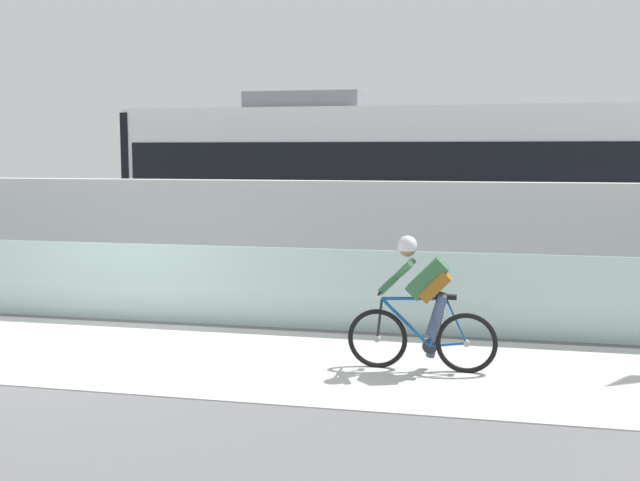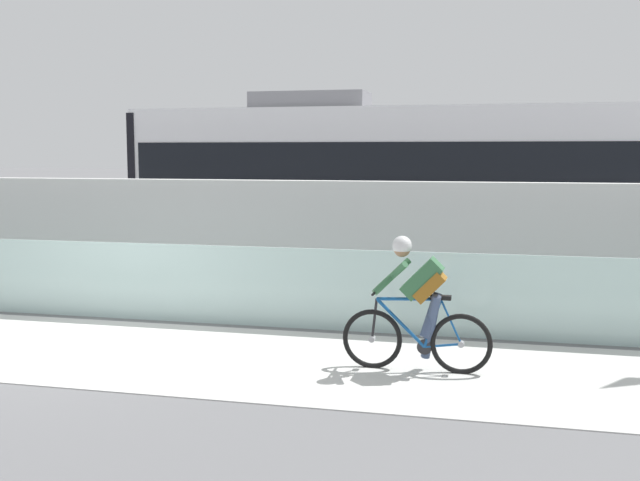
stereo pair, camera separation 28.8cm
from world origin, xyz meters
TOP-DOWN VIEW (x-y plane):
  - ground_plane at (0.00, 0.00)m, footprint 200.00×200.00m
  - bike_path_deck at (0.00, 0.00)m, footprint 32.00×3.20m
  - glass_parapet at (0.00, 1.85)m, footprint 32.00×0.05m
  - concrete_barrier_wall at (0.00, 3.65)m, footprint 32.00×0.36m
  - tram_rail_near at (0.00, 6.13)m, footprint 32.00×0.08m
  - tram_rail_far at (0.00, 7.57)m, footprint 32.00×0.08m
  - tram at (3.47, 6.85)m, footprint 11.06×2.54m
  - cyclist_on_bike at (4.57, 0.00)m, footprint 1.77×0.58m

SIDE VIEW (x-z plane):
  - ground_plane at x=0.00m, z-range 0.00..0.00m
  - tram_rail_near at x=0.00m, z-range 0.00..0.01m
  - tram_rail_far at x=0.00m, z-range 0.00..0.01m
  - bike_path_deck at x=0.00m, z-range 0.00..0.01m
  - glass_parapet at x=0.00m, z-range 0.00..1.19m
  - cyclist_on_bike at x=4.57m, z-range -0.02..1.59m
  - concrete_barrier_wall at x=0.00m, z-range 0.00..2.11m
  - tram at x=3.47m, z-range -0.01..3.80m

